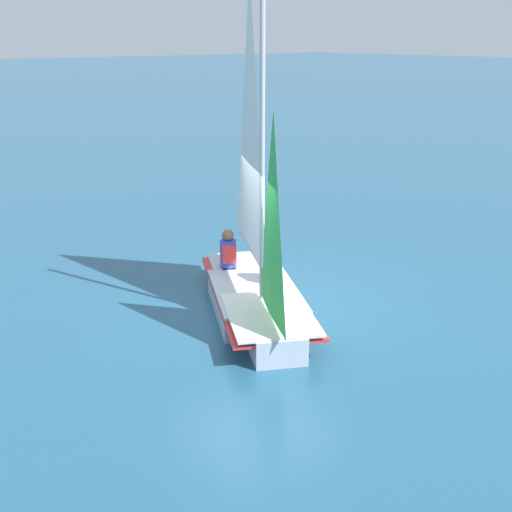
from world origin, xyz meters
TOP-DOWN VIEW (x-y plane):
  - ground_plane at (0.00, 0.00)m, footprint 260.00×260.00m
  - sailboat_main at (0.02, 0.03)m, footprint 3.13×4.14m
  - sailor_helm at (0.45, 0.13)m, footprint 0.41×0.42m
  - sailor_crew at (0.30, 1.18)m, footprint 0.41×0.42m

SIDE VIEW (x-z plane):
  - ground_plane at x=0.00m, z-range 0.00..0.00m
  - sailor_helm at x=0.45m, z-range 0.04..1.20m
  - sailor_crew at x=0.30m, z-range 0.04..1.20m
  - sailboat_main at x=0.02m, z-range -2.02..3.65m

